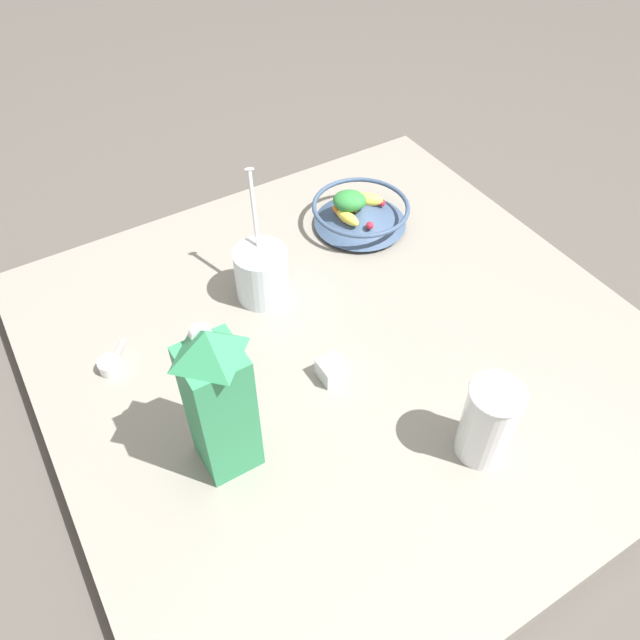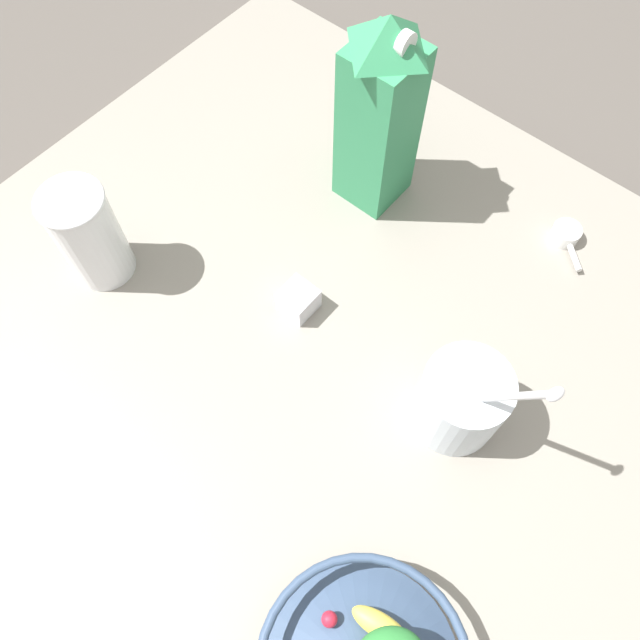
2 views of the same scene
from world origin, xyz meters
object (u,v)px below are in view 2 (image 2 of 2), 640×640
object	(u,v)px
drinking_cup	(88,234)
spice_jar	(298,301)
yogurt_tub	(462,399)
milk_carton	(380,115)

from	to	relation	value
drinking_cup	spice_jar	size ratio (longest dim) A/B	3.41
yogurt_tub	drinking_cup	world-z (taller)	yogurt_tub
milk_carton	drinking_cup	size ratio (longest dim) A/B	1.93
spice_jar	drinking_cup	bearing A→B (deg)	116.73
milk_carton	spice_jar	distance (m)	0.26
yogurt_tub	drinking_cup	xyz separation A→B (m)	(-0.13, 0.50, 0.02)
yogurt_tub	spice_jar	world-z (taller)	yogurt_tub
milk_carton	yogurt_tub	distance (m)	0.38
milk_carton	drinking_cup	bearing A→B (deg)	150.31
milk_carton	spice_jar	size ratio (longest dim) A/B	6.60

